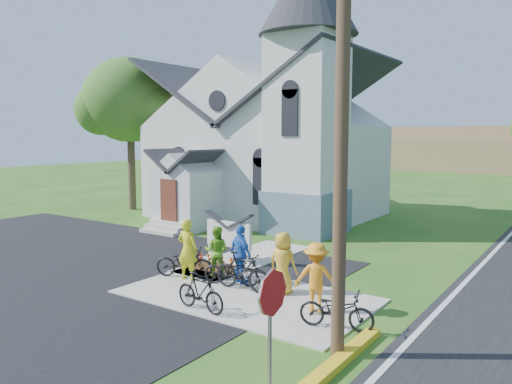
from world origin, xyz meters
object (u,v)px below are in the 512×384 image
Objects in this scene: cyclist_2 at (241,254)px; cyclist_3 at (316,277)px; bike_1 at (200,292)px; church_sign at (229,235)px; cyclist_0 at (188,249)px; bike_4 at (336,310)px; cyclist_4 at (283,263)px; cyclist_1 at (216,251)px; bike_2 at (231,270)px; utility_pole at (345,91)px; stop_sign at (272,312)px; bike_3 at (242,271)px; bike_0 at (184,262)px.

cyclist_2 reaches higher than cyclist_3.
bike_1 is 3.00m from cyclist_3.
cyclist_2 is at bearing -44.15° from church_sign.
cyclist_3 is (2.43, 1.71, 0.40)m from bike_1.
bike_4 is at bearing 162.29° from cyclist_0.
cyclist_1 is at bearing -6.92° from cyclist_4.
utility_pole is at bearing -135.82° from bike_2.
stop_sign is (0.07, -2.70, -3.62)m from utility_pole.
bike_1 is 2.00m from bike_3.
cyclist_4 reaches higher than bike_0.
church_sign is at bearing -23.10° from cyclist_2.
utility_pole is 5.65× the size of bike_4.
utility_pole is 4.52m from stop_sign.
bike_2 is at bearing -30.02° from cyclist_3.
bike_0 is 1.04× the size of cyclist_3.
bike_3 is (0.49, -0.58, -0.34)m from cyclist_2.
bike_4 is (3.52, -1.09, -0.10)m from bike_3.
stop_sign is 1.38× the size of cyclist_2.
cyclist_3 is at bearing 151.11° from cyclist_4.
cyclist_0 reaches higher than bike_4.
church_sign is 2.50m from cyclist_0.
cyclist_0 is at bearing -82.95° from church_sign.
cyclist_2 is (-0.62, 2.57, 0.41)m from bike_1.
cyclist_3 is 2.60m from bike_3.
cyclist_3 reaches higher than bike_2.
utility_pole is at bearing -134.14° from bike_0.
cyclist_1 reaches higher than bike_4.
cyclist_4 is (-1.49, 0.77, -0.01)m from cyclist_3.
bike_3 is at bearing -115.40° from bike_0.
cyclist_1 is 1.76m from bike_3.
cyclist_0 is (-6.26, 2.22, -4.39)m from utility_pole.
cyclist_0 is at bearing 142.14° from stop_sign.
bike_0 is (0.05, -2.37, -0.49)m from church_sign.
cyclist_3 is (4.63, -0.21, -0.07)m from cyclist_0.
utility_pole is 6.18× the size of cyclist_1.
bike_3 reaches higher than bike_4.
bike_0 is 4.91m from cyclist_3.
cyclist_2 reaches higher than cyclist_1.
bike_3 is 1.06× the size of bike_4.
stop_sign is 8.05m from cyclist_0.
utility_pole is 6.12m from cyclist_4.
stop_sign reaches higher than bike_2.
cyclist_4 is at bearing 44.80° from bike_4.
utility_pole reaches higher than cyclist_0.
cyclist_3 is at bearing 170.04° from cyclist_0.
cyclist_2 is at bearing -4.67° from cyclist_4.
cyclist_0 is 1.09× the size of cyclist_4.
bike_4 is at bearing -30.69° from church_sign.
bike_1 is (1.71, -2.74, -0.32)m from cyclist_1.
bike_0 is at bearing 88.20° from bike_3.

